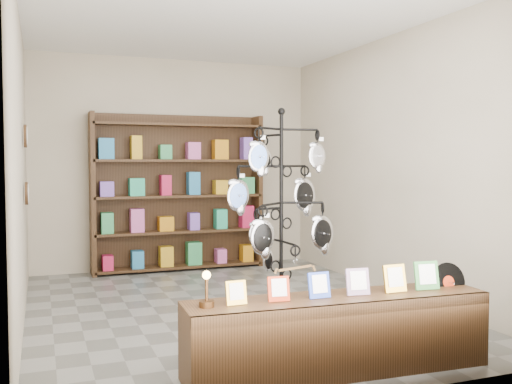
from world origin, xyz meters
TOP-DOWN VIEW (x-y plane):
  - ground at (0.00, 0.00)m, footprint 5.00×5.00m
  - room_envelope at (0.00, 0.00)m, footprint 5.00×5.00m
  - display_tree at (0.18, -0.96)m, footprint 1.04×1.00m
  - front_shelf at (0.17, -2.03)m, footprint 2.28×0.58m
  - back_shelving at (0.00, 2.30)m, footprint 2.42×0.36m
  - wall_clocks at (-1.97, 0.80)m, footprint 0.03×0.24m

SIDE VIEW (x-z plane):
  - ground at x=0.00m, z-range 0.00..0.00m
  - front_shelf at x=0.17m, z-range -0.12..0.68m
  - back_shelving at x=0.00m, z-range -0.07..2.13m
  - display_tree at x=0.18m, z-range 0.16..2.17m
  - wall_clocks at x=-1.97m, z-range 1.08..1.92m
  - room_envelope at x=0.00m, z-range -0.65..4.35m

